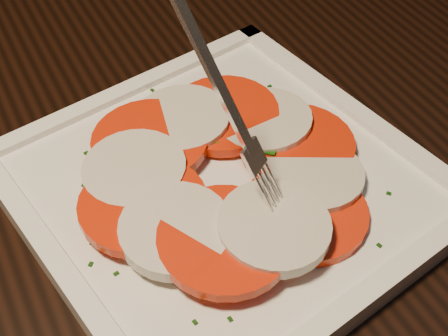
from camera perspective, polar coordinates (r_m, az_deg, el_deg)
The scene contains 4 objects.
table at distance 0.59m, azimuth 3.28°, elevation -3.51°, with size 1.25×0.88×0.75m.
plate at distance 0.47m, azimuth 0.00°, elevation -1.90°, with size 0.28×0.28×0.01m, color white.
caprese_salad at distance 0.45m, azimuth -0.00°, elevation -0.34°, with size 0.22×0.23×0.03m.
fork at distance 0.38m, azimuth -1.00°, elevation 6.43°, with size 0.03×0.08×0.15m, color white, non-canonical shape.
Camera 1 is at (-0.45, -0.26, 1.11)m, focal length 50.00 mm.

